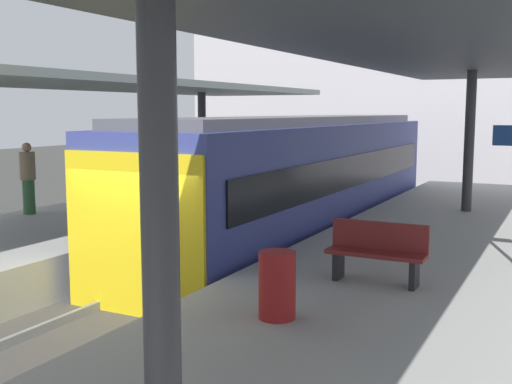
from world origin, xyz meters
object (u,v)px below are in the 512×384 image
object	(u,v)px
passenger_near_bench	(28,177)
platform_bench	(377,250)
commuter_train	(302,179)
litter_bin	(277,285)

from	to	relation	value
passenger_near_bench	platform_bench	bearing A→B (deg)	-12.68
commuter_train	platform_bench	size ratio (longest dim) A/B	9.68
litter_bin	passenger_near_bench	size ratio (longest dim) A/B	0.47
platform_bench	passenger_near_bench	distance (m)	9.28
commuter_train	litter_bin	distance (m)	8.49
commuter_train	passenger_near_bench	world-z (taller)	commuter_train
platform_bench	litter_bin	bearing A→B (deg)	-106.53
platform_bench	passenger_near_bench	bearing A→B (deg)	167.32
litter_bin	passenger_near_bench	world-z (taller)	passenger_near_bench
platform_bench	litter_bin	xyz separation A→B (m)	(-0.61, -2.05, -0.06)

